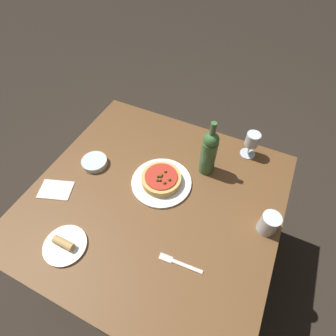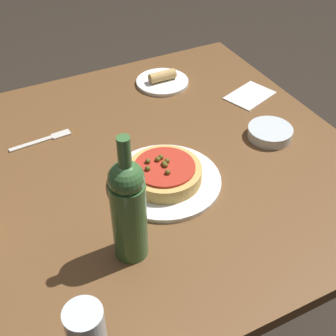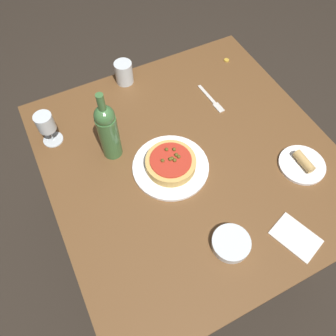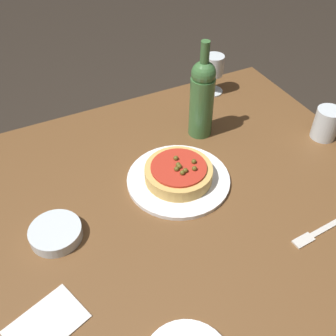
{
  "view_description": "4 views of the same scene",
  "coord_description": "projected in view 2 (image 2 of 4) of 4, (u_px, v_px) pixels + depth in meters",
  "views": [
    {
      "loc": [
        -0.33,
        0.54,
        1.77
      ],
      "look_at": [
        -0.02,
        -0.12,
        0.84
      ],
      "focal_mm": 28.0,
      "sensor_mm": 36.0,
      "label": 1
    },
    {
      "loc": [
        -0.38,
        -0.88,
        1.54
      ],
      "look_at": [
        0.03,
        -0.07,
        0.77
      ],
      "focal_mm": 50.0,
      "sensor_mm": 36.0,
      "label": 2
    },
    {
      "loc": [
        0.59,
        -0.39,
        1.79
      ],
      "look_at": [
        0.05,
        -0.13,
        0.83
      ],
      "focal_mm": 35.0,
      "sensor_mm": 36.0,
      "label": 3
    },
    {
      "loc": [
        0.38,
        0.59,
        1.52
      ],
      "look_at": [
        0.03,
        -0.12,
        0.78
      ],
      "focal_mm": 42.0,
      "sensor_mm": 36.0,
      "label": 4
    }
  ],
  "objects": [
    {
      "name": "dinner_plate",
      "position": [
        165.0,
        181.0,
        1.18
      ],
      "size": [
        0.29,
        0.29,
        0.01
      ],
      "color": "white",
      "rests_on": "dining_table"
    },
    {
      "name": "pizza",
      "position": [
        165.0,
        173.0,
        1.17
      ],
      "size": [
        0.19,
        0.19,
        0.05
      ],
      "color": "tan",
      "rests_on": "dinner_plate"
    },
    {
      "name": "dining_table",
      "position": [
        148.0,
        188.0,
        1.31
      ],
      "size": [
        1.11,
        1.07,
        0.75
      ],
      "color": "brown",
      "rests_on": "ground_plane"
    },
    {
      "name": "fork",
      "position": [
        45.0,
        140.0,
        1.32
      ],
      "size": [
        0.18,
        0.03,
        0.0
      ],
      "rotation": [
        0.0,
        0.0,
        0.07
      ],
      "color": "beige",
      "rests_on": "dining_table"
    },
    {
      "name": "wine_bottle",
      "position": [
        129.0,
        208.0,
        0.93
      ],
      "size": [
        0.07,
        0.07,
        0.31
      ],
      "color": "#3D6B38",
      "rests_on": "dining_table"
    },
    {
      "name": "paper_napkin",
      "position": [
        250.0,
        96.0,
        1.5
      ],
      "size": [
        0.18,
        0.15,
        0.0
      ],
      "color": "silver",
      "rests_on": "dining_table"
    },
    {
      "name": "side_bowl",
      "position": [
        270.0,
        133.0,
        1.33
      ],
      "size": [
        0.13,
        0.13,
        0.03
      ],
      "color": "silver",
      "rests_on": "dining_table"
    },
    {
      "name": "ground_plane",
      "position": [
        153.0,
        317.0,
        1.73
      ],
      "size": [
        14.0,
        14.0,
        0.0
      ],
      "primitive_type": "plane",
      "color": "#2D261E"
    },
    {
      "name": "wine_glass",
      "position": [
        85.0,
        328.0,
        0.77
      ],
      "size": [
        0.08,
        0.08,
        0.14
      ],
      "color": "silver",
      "rests_on": "dining_table"
    },
    {
      "name": "side_plate",
      "position": [
        162.0,
        81.0,
        1.56
      ],
      "size": [
        0.17,
        0.17,
        0.05
      ],
      "color": "white",
      "rests_on": "dining_table"
    }
  ]
}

